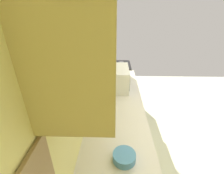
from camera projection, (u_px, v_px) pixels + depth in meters
name	position (u px, v px, depth m)	size (l,w,h in m)	color
ground_plane	(193.00, 155.00, 2.35)	(6.11, 6.11, 0.00)	beige
wall_back	(84.00, 66.00, 1.75)	(3.94, 0.12, 2.80)	#E8DD7F
counter_run	(116.00, 153.00, 1.84)	(3.07, 0.66, 0.91)	#D3C26B
upper_cabinets	(97.00, 28.00, 1.22)	(1.73, 0.30, 0.57)	#CEBA6B
oven_range	(116.00, 84.00, 3.47)	(0.62, 0.62, 1.09)	black
microwave	(116.00, 78.00, 2.30)	(0.53, 0.39, 0.31)	white
bowl	(124.00, 157.00, 1.22)	(0.18, 0.18, 0.07)	#4C8CBF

